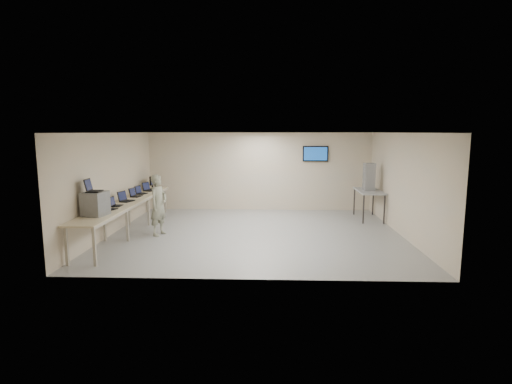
{
  "coord_description": "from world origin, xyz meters",
  "views": [
    {
      "loc": [
        0.41,
        -10.85,
        2.83
      ],
      "look_at": [
        0.0,
        0.2,
        1.15
      ],
      "focal_mm": 28.0,
      "sensor_mm": 36.0,
      "label": 1
    }
  ],
  "objects_px": {
    "equipment_box": "(95,204)",
    "side_table": "(369,192)",
    "soldier": "(159,205)",
    "workbench": "(128,204)"
  },
  "relations": [
    {
      "from": "soldier",
      "to": "side_table",
      "type": "distance_m",
      "value": 6.65
    },
    {
      "from": "equipment_box",
      "to": "side_table",
      "type": "relative_size",
      "value": 0.35
    },
    {
      "from": "equipment_box",
      "to": "soldier",
      "type": "relative_size",
      "value": 0.33
    },
    {
      "from": "equipment_box",
      "to": "workbench",
      "type": "bearing_deg",
      "value": 96.57
    },
    {
      "from": "equipment_box",
      "to": "soldier",
      "type": "xyz_separation_m",
      "value": [
        1.0,
        1.69,
        -0.34
      ]
    },
    {
      "from": "side_table",
      "to": "workbench",
      "type": "bearing_deg",
      "value": -164.19
    },
    {
      "from": "equipment_box",
      "to": "side_table",
      "type": "distance_m",
      "value": 8.26
    },
    {
      "from": "equipment_box",
      "to": "side_table",
      "type": "xyz_separation_m",
      "value": [
        7.25,
        3.95,
        -0.3
      ]
    },
    {
      "from": "equipment_box",
      "to": "soldier",
      "type": "bearing_deg",
      "value": 67.87
    },
    {
      "from": "soldier",
      "to": "side_table",
      "type": "relative_size",
      "value": 1.06
    }
  ]
}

